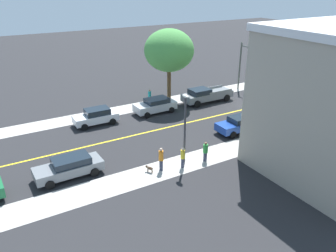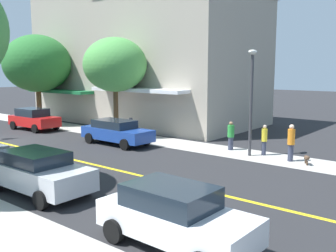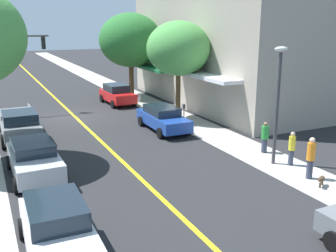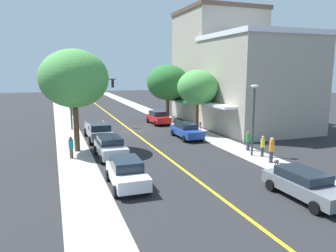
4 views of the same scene
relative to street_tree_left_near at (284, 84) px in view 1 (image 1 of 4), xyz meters
The scene contains 21 objects.
ground_plane 8.79m from the street_tree_left_near, 28.96° to the right, with size 140.00×140.00×0.00m, color #262628.
sidewalk_left 5.98m from the street_tree_left_near, 92.51° to the right, with size 2.60×126.00×0.01m, color #ADA8A0.
sidewalk_right 14.35m from the street_tree_left_near, 15.29° to the right, with size 2.60×126.00×0.01m, color #ADA8A0.
road_centerline_stripe 8.79m from the street_tree_left_near, 28.96° to the right, with size 0.20×126.00×0.00m, color yellow.
street_tree_left_near is the anchor object (origin of this frame).
street_tree_left_far 13.39m from the street_tree_left_near, 17.46° to the left, with size 5.46×5.46×8.26m.
fire_hydrant 8.02m from the street_tree_left_near, 87.33° to the right, with size 0.44×0.24×0.74m.
parking_meter 4.39m from the street_tree_left_near, 73.79° to the left, with size 0.12×0.18×1.42m.
traffic_light_mast 12.59m from the street_tree_left_near, 29.92° to the right, with size 5.22×0.32×5.96m.
street_lamp 10.24m from the street_tree_left_near, 89.83° to the left, with size 0.70×0.36×5.50m.
red_sedan_left_curb 7.96m from the street_tree_left_near, 70.69° to the right, with size 2.11×4.24×1.61m.
silver_sedan_right_curb 13.23m from the street_tree_left_near, 33.65° to the left, with size 2.13×4.47×1.57m.
white_sedan_right_curb 17.64m from the street_tree_left_near, 51.58° to the left, with size 2.07×4.25×1.58m.
blue_sedan_left_curb 5.23m from the street_tree_left_near, 46.88° to the left, with size 2.02×4.74×1.48m.
grey_sedan_left_curb 18.94m from the street_tree_left_near, 82.40° to the left, with size 2.10×4.80×1.48m.
grey_pickup_truck 11.21m from the street_tree_left_near, ahead, with size 2.22×6.14×1.71m.
pedestrian_green_shirt 9.52m from the street_tree_left_near, 94.19° to the left, with size 0.38×0.38×1.62m.
pedestrian_teal_shirt 15.22m from the street_tree_left_near, 24.99° to the left, with size 0.35×0.35×1.66m.
pedestrian_yellow_shirt 11.39m from the street_tree_left_near, 92.99° to the left, with size 0.31×0.31×1.64m.
pedestrian_orange_shirt 12.87m from the street_tree_left_near, 90.62° to the left, with size 0.35×0.35×1.84m.
small_dog 13.91m from the street_tree_left_near, 89.66° to the left, with size 0.62×0.47×0.49m.
Camera 1 is at (-25.58, 26.43, 13.03)m, focal length 36.12 mm.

